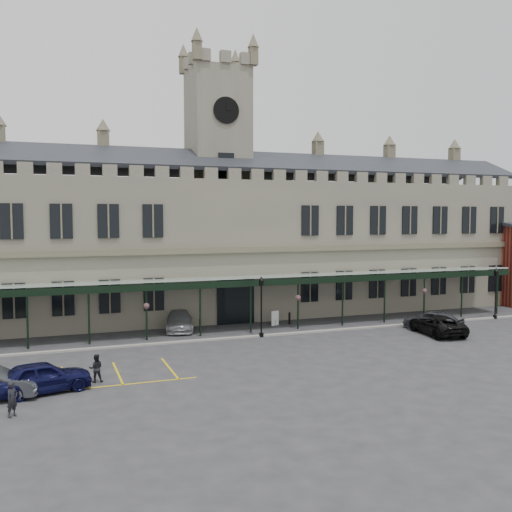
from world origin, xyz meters
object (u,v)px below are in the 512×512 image
object	(u,v)px
lamp_post_right	(496,288)
traffic_cone	(438,327)
car_right_a	(433,320)
car_van	(437,325)
person_b	(96,368)
clock_tower	(218,170)
car_taxi	(179,321)
car_left_a	(43,377)
station_building	(218,244)
person_a	(12,399)
sign_board	(275,318)
lamp_post_mid	(261,301)

from	to	relation	value
lamp_post_right	traffic_cone	xyz separation A→B (m)	(-8.33, -3.02, -2.32)
lamp_post_right	car_right_a	xyz separation A→B (m)	(-8.31, -2.32, -1.86)
car_van	person_b	bearing A→B (deg)	14.81
clock_tower	car_taxi	xyz separation A→B (m)	(-5.00, -6.00, -12.36)
car_left_a	car_right_a	bearing A→B (deg)	-91.71
clock_tower	person_b	xyz separation A→B (m)	(-12.30, -18.41, -12.35)
car_left_a	car_taxi	xyz separation A→B (m)	(10.00, 13.41, -0.07)
traffic_cone	car_left_a	bearing A→B (deg)	-168.65
station_building	car_right_a	bearing A→B (deg)	-42.98
station_building	person_a	bearing A→B (deg)	-125.75
traffic_cone	car_left_a	distance (m)	29.34
station_building	car_taxi	distance (m)	9.63
car_left_a	car_right_a	size ratio (longest dim) A/B	1.03
station_building	car_left_a	bearing A→B (deg)	-127.82
clock_tower	car_right_a	bearing A→B (deg)	-43.17
sign_board	car_right_a	distance (m)	12.55
person_a	clock_tower	bearing A→B (deg)	6.26
lamp_post_mid	traffic_cone	xyz separation A→B (m)	(13.58, -3.02, -2.34)
lamp_post_mid	sign_board	distance (m)	5.06
lamp_post_mid	car_right_a	bearing A→B (deg)	-9.67
lamp_post_mid	sign_board	size ratio (longest dim) A/B	3.77
station_building	clock_tower	xyz separation A→B (m)	(0.00, 0.09, 6.64)
clock_tower	traffic_cone	size ratio (longest dim) A/B	35.53
car_taxi	person_a	bearing A→B (deg)	-112.47
car_van	clock_tower	bearing A→B (deg)	-42.12
clock_tower	car_right_a	world-z (taller)	clock_tower
lamp_post_right	car_taxi	distance (m)	27.56
traffic_cone	car_van	size ratio (longest dim) A/B	0.13
sign_board	person_b	world-z (taller)	person_b
car_taxi	person_a	xyz separation A→B (m)	(-11.25, -16.67, 0.05)
car_left_a	car_taxi	size ratio (longest dim) A/B	0.93
lamp_post_right	sign_board	xyz separation A→B (m)	(-19.28, 3.77, -2.07)
station_building	lamp_post_mid	bearing A→B (deg)	-88.95
station_building	car_left_a	world-z (taller)	station_building
lamp_post_mid	lamp_post_right	distance (m)	21.91
clock_tower	person_b	world-z (taller)	clock_tower
station_building	car_taxi	size ratio (longest dim) A/B	11.67
person_a	person_b	size ratio (longest dim) A/B	1.04
lamp_post_mid	person_b	distance (m)	14.84
station_building	car_taxi	world-z (taller)	station_building
sign_board	person_b	distance (m)	19.03
clock_tower	sign_board	distance (m)	14.55
station_building	traffic_cone	xyz separation A→B (m)	(13.77, -13.55, -6.13)
station_building	sign_board	world-z (taller)	station_building
clock_tower	sign_board	world-z (taller)	clock_tower
clock_tower	traffic_cone	world-z (taller)	clock_tower
station_building	lamp_post_right	world-z (taller)	station_building
lamp_post_right	sign_board	distance (m)	19.75
person_a	person_b	xyz separation A→B (m)	(3.95, 4.26, -0.03)
lamp_post_mid	person_a	bearing A→B (deg)	-143.78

